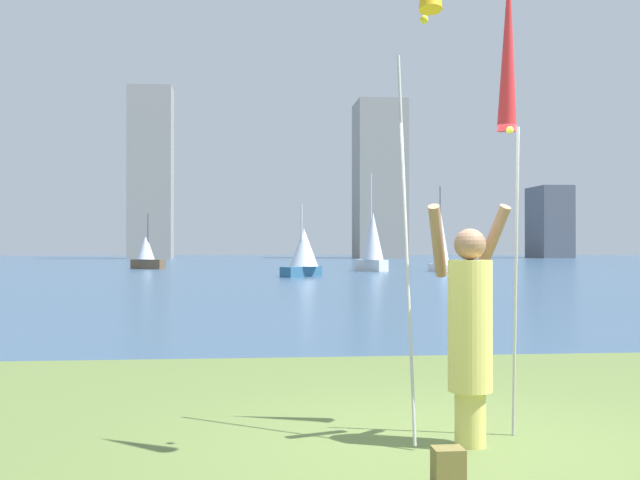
# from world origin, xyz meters

# --- Properties ---
(ground) EXTENTS (120.00, 138.00, 0.12)m
(ground) POSITION_xyz_m (0.00, 50.95, -0.06)
(ground) COLOR #5B7038
(person) EXTENTS (0.67, 0.50, 1.83)m
(person) POSITION_xyz_m (0.09, -0.10, 0.90)
(person) COLOR #D8CC66
(person) RESTS_ON ground
(kite_flag_right) EXTENTS (0.16, 0.36, 3.89)m
(kite_flag_right) POSITION_xyz_m (0.53, 0.29, 3.09)
(kite_flag_right) COLOR #B2B2B7
(kite_flag_right) RESTS_ON ground
(bag) EXTENTS (0.19, 0.17, 0.25)m
(bag) POSITION_xyz_m (-0.34, -1.07, 0.12)
(bag) COLOR olive
(bag) RESTS_ON ground
(sailboat_0) EXTENTS (1.10, 2.04, 5.05)m
(sailboat_0) POSITION_xyz_m (9.95, 39.11, 1.59)
(sailboat_0) COLOR white
(sailboat_0) RESTS_ON ground
(sailboat_1) EXTENTS (2.25, 2.64, 3.57)m
(sailboat_1) POSITION_xyz_m (1.29, 32.51, 1.22)
(sailboat_1) COLOR #2D6084
(sailboat_1) RESTS_ON ground
(sailboat_5) EXTENTS (1.81, 2.56, 5.85)m
(sailboat_5) POSITION_xyz_m (5.98, 39.84, 1.75)
(sailboat_5) COLOR white
(sailboat_5) RESTS_ON ground
(sailboat_6) EXTENTS (2.35, 1.71, 3.64)m
(sailboat_6) POSITION_xyz_m (-8.06, 46.10, 1.10)
(sailboat_6) COLOR brown
(sailboat_6) RESTS_ON ground
(skyline_tower_1) EXTENTS (5.13, 3.97, 20.46)m
(skyline_tower_1) POSITION_xyz_m (-12.81, 88.20, 10.23)
(skyline_tower_1) COLOR gray
(skyline_tower_1) RESTS_ON ground
(skyline_tower_2) EXTENTS (5.98, 6.87, 19.35)m
(skyline_tower_2) POSITION_xyz_m (15.05, 89.17, 9.67)
(skyline_tower_2) COLOR gray
(skyline_tower_2) RESTS_ON ground
(skyline_tower_3) EXTENTS (4.04, 6.65, 9.07)m
(skyline_tower_3) POSITION_xyz_m (37.16, 89.90, 4.53)
(skyline_tower_3) COLOR #565B66
(skyline_tower_3) RESTS_ON ground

